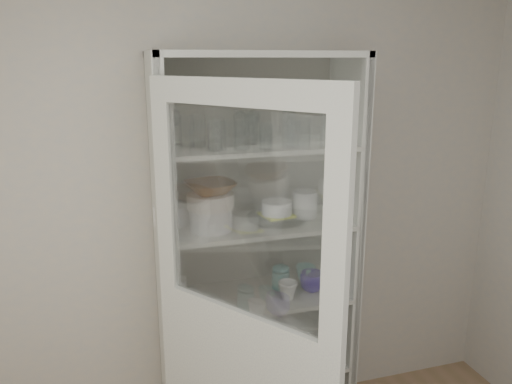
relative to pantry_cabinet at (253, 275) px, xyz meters
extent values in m
cube|color=beige|center=(-0.20, 0.16, 0.36)|extent=(3.60, 0.02, 2.60)
cube|color=#B3B3B3|center=(-0.48, -0.06, 0.11)|extent=(0.03, 0.45, 2.10)
cube|color=#B3B3B3|center=(0.48, -0.06, 0.11)|extent=(0.03, 0.45, 2.10)
cube|color=gray|center=(0.00, 0.15, 0.11)|extent=(1.00, 0.03, 2.10)
cube|color=#B3B3B3|center=(0.00, -0.06, 1.14)|extent=(1.00, 0.45, 0.03)
cube|color=beige|center=(0.00, -0.08, -0.49)|extent=(0.94, 0.42, 0.02)
cube|color=beige|center=(0.00, -0.08, -0.09)|extent=(0.94, 0.42, 0.02)
cube|color=beige|center=(0.00, -0.08, 0.31)|extent=(0.94, 0.42, 0.02)
cube|color=beige|center=(0.00, -0.08, 0.71)|extent=(0.94, 0.42, 0.02)
cube|color=#B3B3B3|center=(-0.24, -0.65, 1.01)|extent=(0.56, 0.75, 0.10)
cube|color=#B3B3B3|center=(-0.47, -0.32, 0.56)|extent=(0.09, 0.10, 0.80)
cube|color=#B3B3B3|center=(0.00, -0.98, 0.56)|extent=(0.09, 0.10, 0.80)
cube|color=silver|center=(-0.24, -0.65, 0.56)|extent=(0.43, 0.59, 0.78)
cylinder|color=silver|center=(-0.23, -0.19, 0.79)|extent=(0.07, 0.07, 0.14)
cylinder|color=silver|center=(-0.11, -0.19, 0.79)|extent=(0.07, 0.07, 0.14)
cylinder|color=silver|center=(0.01, -0.20, 0.78)|extent=(0.07, 0.07, 0.12)
cylinder|color=silver|center=(0.12, -0.20, 0.78)|extent=(0.07, 0.07, 0.12)
cylinder|color=silver|center=(0.19, -0.20, 0.78)|extent=(0.08, 0.08, 0.13)
cylinder|color=silver|center=(0.14, -0.19, 0.78)|extent=(0.08, 0.08, 0.13)
cylinder|color=silver|center=(0.31, -0.21, 0.80)|extent=(0.10, 0.10, 0.15)
cylinder|color=silver|center=(-0.33, -0.05, 0.79)|extent=(0.09, 0.09, 0.15)
cylinder|color=silver|center=(-0.13, -0.07, 0.78)|extent=(0.07, 0.07, 0.12)
cylinder|color=silver|center=(-0.28, -0.05, 0.80)|extent=(0.09, 0.09, 0.15)
cylinder|color=silver|center=(-0.02, -0.05, 0.79)|extent=(0.07, 0.07, 0.13)
cylinder|color=white|center=(-0.24, -0.12, 0.38)|extent=(0.21, 0.21, 0.11)
cylinder|color=white|center=(-0.41, 0.04, 0.37)|extent=(0.19, 0.19, 0.10)
cylinder|color=white|center=(-0.24, -0.12, 0.47)|extent=(0.27, 0.27, 0.07)
imported|color=#5D3111|center=(-0.24, -0.12, 0.53)|extent=(0.27, 0.27, 0.06)
cylinder|color=silver|center=(0.12, -0.05, 0.33)|extent=(0.36, 0.36, 0.02)
cube|color=yellow|center=(0.12, -0.05, 0.34)|extent=(0.17, 0.17, 0.01)
cylinder|color=white|center=(0.12, -0.05, 0.38)|extent=(0.19, 0.19, 0.07)
cylinder|color=silver|center=(0.27, -0.06, 0.39)|extent=(0.13, 0.13, 0.14)
imported|color=#150C88|center=(0.30, -0.12, -0.03)|extent=(0.17, 0.17, 0.10)
imported|color=teal|center=(0.30, -0.01, -0.03)|extent=(0.13, 0.13, 0.10)
imported|color=white|center=(0.14, -0.17, -0.03)|extent=(0.11, 0.11, 0.09)
cylinder|color=teal|center=(0.15, -0.03, -0.03)|extent=(0.09, 0.09, 0.09)
ellipsoid|color=teal|center=(0.15, -0.03, 0.02)|extent=(0.09, 0.09, 0.02)
cylinder|color=#9F9CB0|center=(-0.32, -0.15, -0.06)|extent=(0.11, 0.11, 0.04)
cylinder|color=white|center=(-0.41, -0.02, -0.02)|extent=(0.11, 0.11, 0.12)
imported|color=white|center=(-0.12, -0.07, -0.45)|extent=(0.21, 0.21, 0.06)
cube|color=#A5A5A5|center=(0.28, -0.09, -0.45)|extent=(0.21, 0.17, 0.06)
camera|label=1|loc=(-0.70, -2.38, 1.12)|focal=35.00mm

